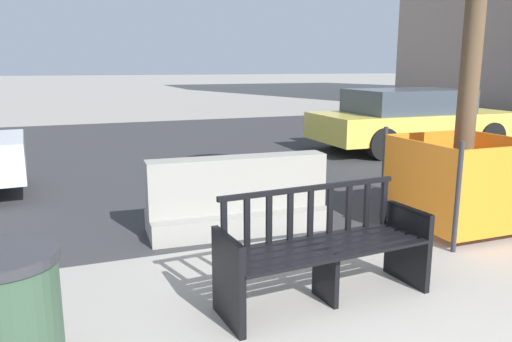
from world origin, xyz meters
The scene contains 6 objects.
street_asphalt centered at (0.00, 8.70, 0.00)m, with size 120.00×12.00×0.01m, color #333335.
street_bench centered at (0.10, 1.29, 0.40)m, with size 1.72×0.65×0.88m.
jersey_barrier_centre centered at (0.04, 3.14, 0.34)m, with size 2.03×0.78×0.84m.
construction_fence centered at (2.42, 2.34, 0.56)m, with size 1.26×1.26×1.11m.
car_taxi_near centered at (5.38, 7.00, 0.68)m, with size 4.40×2.03×1.32m.
trash_bin centered at (-2.09, 0.96, 0.41)m, with size 0.60×0.60×0.82m.
Camera 1 is at (-1.72, -1.93, 1.82)m, focal length 35.00 mm.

